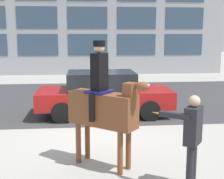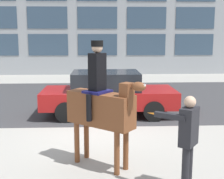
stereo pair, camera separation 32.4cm
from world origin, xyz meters
name	(u,v)px [view 2 (the right image)]	position (x,y,z in m)	size (l,w,h in m)	color
ground_plane	(98,132)	(0.00, 0.00, 0.00)	(80.00, 80.00, 0.00)	#9E9B93
road_surface	(98,98)	(0.00, 4.75, 0.00)	(18.72, 8.50, 0.01)	#38383A
mounted_horse_lead	(101,105)	(0.07, -2.26, 1.28)	(1.57, 1.35, 2.57)	brown
pedestrian_bystander	(188,136)	(1.52, -3.34, 0.98)	(0.90, 0.52, 1.68)	#232328
street_car_near_lane	(108,93)	(0.34, 1.90, 0.76)	(4.42, 1.91, 1.47)	maroon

